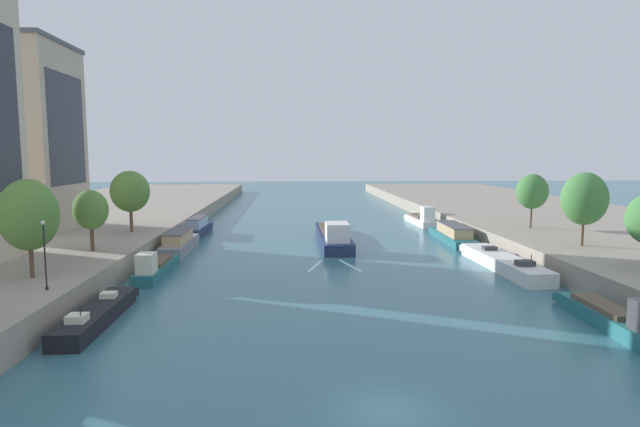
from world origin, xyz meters
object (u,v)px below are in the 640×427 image
moored_boat_right_midway (453,234)px  tree_right_third (584,199)px  lamppost_left_bank (45,252)px  moored_boat_left_midway (156,268)px  tree_left_third (29,215)px  moored_boat_right_near (616,318)px  moored_boat_right_downstream (421,219)px  moored_boat_left_gap_after (199,227)px  tree_right_far (532,192)px  moored_boat_left_upstream (179,243)px  tree_left_nearest (130,191)px  barge_midriver (333,236)px  tree_left_distant (91,210)px  moored_boat_left_far (98,314)px  moored_boat_right_far (502,262)px

moored_boat_right_midway → tree_right_third: 19.08m
lamppost_left_bank → moored_boat_left_midway: bearing=73.1°
tree_left_third → moored_boat_right_near: bearing=-11.0°
moored_boat_right_downstream → tree_right_third: bearing=-75.9°
moored_boat_left_gap_after → tree_right_far: (43.28, -11.07, 5.70)m
moored_boat_left_upstream → moored_boat_right_downstream: (34.36, 21.75, -0.15)m
moored_boat_right_near → tree_left_nearest: tree_left_nearest is taller
moored_boat_right_near → tree_left_third: size_ratio=1.60×
barge_midriver → moored_boat_left_midway: size_ratio=1.96×
moored_boat_left_upstream → tree_left_nearest: size_ratio=1.71×
tree_left_third → moored_boat_right_downstream: bearing=46.9°
tree_left_distant → tree_right_third: tree_right_third is taller
tree_right_far → lamppost_left_bank: (-46.79, -27.43, -1.97)m
moored_boat_left_far → tree_right_third: size_ratio=1.61×
moored_boat_right_far → tree_right_third: 10.44m
moored_boat_right_near → tree_left_distant: size_ratio=2.03×
tree_right_far → moored_boat_right_near: bearing=-106.2°
barge_midriver → moored_boat_right_midway: size_ratio=1.44×
barge_midriver → moored_boat_right_midway: 15.86m
barge_midriver → tree_left_third: bearing=-133.3°
moored_boat_left_far → moored_boat_left_gap_after: 38.95m
lamppost_left_bank → tree_left_nearest: bearing=95.0°
tree_right_third → lamppost_left_bank: 48.37m
moored_boat_left_upstream → moored_boat_right_far: (34.18, -11.19, -0.41)m
moored_boat_left_far → tree_left_distant: 16.95m
moored_boat_right_downstream → barge_midriver: bearing=-132.8°
tree_left_nearest → lamppost_left_bank: 27.07m
moored_boat_right_far → tree_left_third: tree_left_third is taller
moored_boat_left_gap_after → tree_right_far: 45.03m
tree_right_third → moored_boat_right_downstream: bearing=104.1°
moored_boat_left_far → tree_right_far: 51.88m
moored_boat_left_midway → tree_left_distant: bearing=166.5°
barge_midriver → tree_right_third: tree_right_third is taller
tree_left_distant → tree_right_third: size_ratio=0.79×
moored_boat_left_gap_after → moored_boat_right_near: bearing=-51.3°
tree_right_third → moored_boat_right_midway: bearing=116.7°
moored_boat_right_near → tree_right_far: tree_right_far is taller
moored_boat_right_midway → moored_boat_left_far: bearing=-137.8°
moored_boat_left_far → moored_boat_left_gap_after: bearing=89.9°
moored_boat_right_near → moored_boat_right_midway: bearing=89.5°
lamppost_left_bank → tree_left_distant: bearing=99.1°
tree_left_nearest → tree_right_far: (49.14, 0.55, -0.24)m
moored_boat_right_midway → tree_right_far: (8.87, -3.37, 5.82)m
moored_boat_left_far → tree_left_nearest: tree_left_nearest is taller
barge_midriver → moored_boat_left_upstream: 19.10m
tree_left_nearest → tree_left_third: bearing=-91.0°
moored_boat_right_downstream → tree_left_distant: tree_left_distant is taller
tree_left_third → barge_midriver: bearing=46.7°
moored_boat_right_far → tree_right_far: (9.05, 13.21, 6.10)m
barge_midriver → moored_boat_left_upstream: bearing=-165.9°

